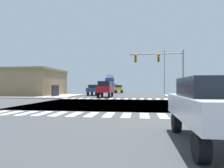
# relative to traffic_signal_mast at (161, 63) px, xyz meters

# --- Properties ---
(ground) EXTENTS (90.00, 90.00, 0.05)m
(ground) POSITION_rel_traffic_signal_mast_xyz_m (-5.70, -7.49, -4.58)
(ground) COLOR #3D4042
(sidewalk_corner_ne) EXTENTS (12.00, 12.00, 0.14)m
(sidewalk_corner_ne) POSITION_rel_traffic_signal_mast_xyz_m (7.30, 4.51, -4.48)
(sidewalk_corner_ne) COLOR #A09B91
(sidewalk_corner_ne) RESTS_ON ground
(sidewalk_corner_nw) EXTENTS (12.00, 12.00, 0.14)m
(sidewalk_corner_nw) POSITION_rel_traffic_signal_mast_xyz_m (-18.70, 4.51, -4.48)
(sidewalk_corner_nw) COLOR #A49B91
(sidewalk_corner_nw) RESTS_ON ground
(crosswalk_near) EXTENTS (13.50, 2.00, 0.01)m
(crosswalk_near) POSITION_rel_traffic_signal_mast_xyz_m (-5.95, -14.79, -4.55)
(crosswalk_near) COLOR white
(crosswalk_near) RESTS_ON ground
(crosswalk_far) EXTENTS (13.50, 2.00, 0.01)m
(crosswalk_far) POSITION_rel_traffic_signal_mast_xyz_m (-5.95, -0.19, -4.55)
(crosswalk_far) COLOR white
(crosswalk_far) RESTS_ON ground
(traffic_signal_mast) EXTENTS (6.83, 0.55, 6.14)m
(traffic_signal_mast) POSITION_rel_traffic_signal_mast_xyz_m (0.00, 0.00, 0.00)
(traffic_signal_mast) COLOR gray
(traffic_signal_mast) RESTS_ON ground
(street_lamp) EXTENTS (1.78, 0.32, 8.62)m
(street_lamp) POSITION_rel_traffic_signal_mast_xyz_m (1.86, 14.29, 0.56)
(street_lamp) COLOR gray
(street_lamp) RESTS_ON ground
(bank_building) EXTENTS (13.19, 10.29, 4.56)m
(bank_building) POSITION_rel_traffic_signal_mast_xyz_m (-22.59, 6.93, -2.26)
(bank_building) COLOR #8A7253
(bank_building) RESTS_ON ground
(sedan_farside_1) EXTENTS (1.80, 4.30, 1.88)m
(sedan_farside_1) POSITION_rel_traffic_signal_mast_xyz_m (-7.70, 22.06, -3.43)
(sedan_farside_1) COLOR black
(sedan_farside_1) RESTS_ON ground
(suv_crossing_2) EXTENTS (1.96, 4.60, 2.34)m
(suv_crossing_2) POSITION_rel_traffic_signal_mast_xyz_m (-7.70, 3.00, -3.16)
(suv_crossing_2) COLOR black
(suv_crossing_2) RESTS_ON ground
(box_truck_queued_1) EXTENTS (2.40, 7.20, 4.85)m
(box_truck_queued_1) POSITION_rel_traffic_signal_mast_xyz_m (-10.70, 29.64, -1.99)
(box_truck_queued_1) COLOR black
(box_truck_queued_1) RESTS_ON ground
(sedan_leading_2) EXTENTS (1.80, 4.30, 1.88)m
(sedan_leading_2) POSITION_rel_traffic_signal_mast_xyz_m (-0.70, -20.15, -3.43)
(sedan_leading_2) COLOR black
(sedan_leading_2) RESTS_ON ground
(sedan_middle_4) EXTENTS (1.80, 4.30, 1.88)m
(sedan_middle_4) POSITION_rel_traffic_signal_mast_xyz_m (-10.70, 8.62, -3.43)
(sedan_middle_4) COLOR black
(sedan_middle_4) RESTS_ON ground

